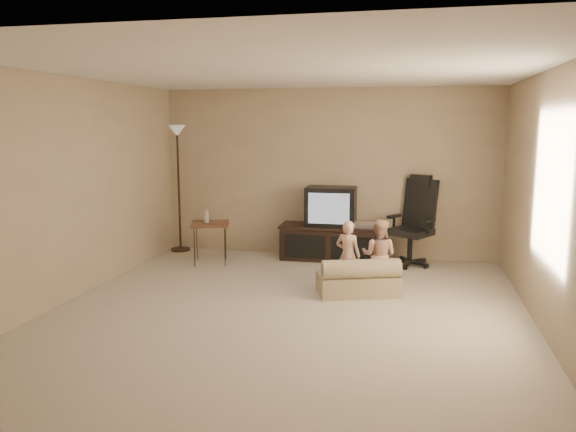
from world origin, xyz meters
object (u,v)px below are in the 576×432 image
object	(u,v)px
floor_lamp	(178,160)
child_sofa	(359,280)
office_chair	(413,233)
side_table	(210,224)
toddler_right	(379,255)
tv_stand	(331,230)
toddler_left	(348,255)

from	to	relation	value
floor_lamp	child_sofa	world-z (taller)	floor_lamp
office_chair	floor_lamp	distance (m)	3.72
side_table	child_sofa	xyz separation A→B (m)	(2.23, -1.07, -0.38)
toddler_right	floor_lamp	bearing A→B (deg)	-14.73
floor_lamp	toddler_right	world-z (taller)	floor_lamp
office_chair	side_table	size ratio (longest dim) A/B	1.61
tv_stand	office_chair	xyz separation A→B (m)	(1.18, -0.07, 0.01)
floor_lamp	toddler_right	bearing A→B (deg)	-25.47
toddler_left	toddler_right	bearing A→B (deg)	-160.08
tv_stand	toddler_left	size ratio (longest dim) A/B	1.78
tv_stand	toddler_left	xyz separation A→B (m)	(0.42, -1.49, -0.02)
tv_stand	office_chair	distance (m)	1.18
toddler_left	floor_lamp	bearing A→B (deg)	-12.94
tv_stand	toddler_left	bearing A→B (deg)	-75.13
toddler_left	toddler_right	distance (m)	0.37
side_table	toddler_left	size ratio (longest dim) A/B	0.94
office_chair	toddler_left	distance (m)	1.61
tv_stand	toddler_left	world-z (taller)	tv_stand
toddler_left	side_table	bearing A→B (deg)	-7.40
tv_stand	floor_lamp	distance (m)	2.60
tv_stand	side_table	size ratio (longest dim) A/B	1.91
floor_lamp	child_sofa	distance (m)	3.66
side_table	child_sofa	world-z (taller)	side_table
toddler_right	side_table	bearing A→B (deg)	-8.70
tv_stand	toddler_right	bearing A→B (deg)	-62.67
child_sofa	floor_lamp	bearing A→B (deg)	131.14
floor_lamp	toddler_left	bearing A→B (deg)	-28.69
floor_lamp	toddler_right	distance (m)	3.67
floor_lamp	child_sofa	bearing A→B (deg)	-30.19
child_sofa	toddler_left	size ratio (longest dim) A/B	1.22
child_sofa	office_chair	bearing A→B (deg)	50.48
floor_lamp	tv_stand	bearing A→B (deg)	-1.39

